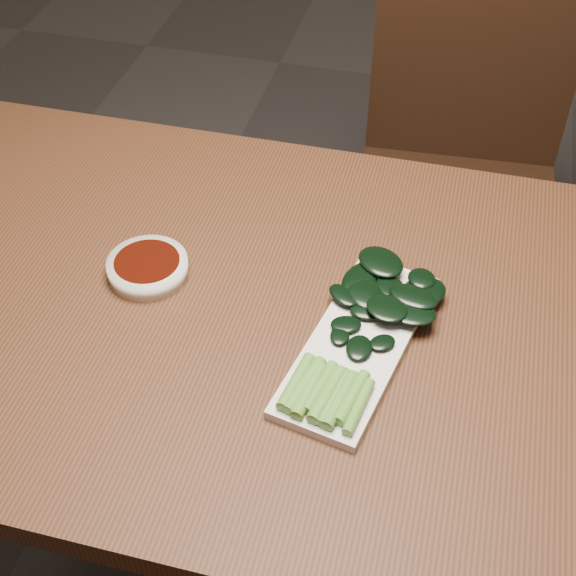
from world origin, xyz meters
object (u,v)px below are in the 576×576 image
at_px(serving_plate, 358,344).
at_px(gai_lan, 367,325).
at_px(chair_far, 459,171).
at_px(sauce_bowl, 148,267).
at_px(table, 296,345).

bearing_deg(serving_plate, gai_lan, 70.89).
relative_size(chair_far, sauce_bowl, 7.56).
relative_size(table, chair_far, 1.57).
distance_m(chair_far, sauce_bowl, 0.90).
distance_m(table, gai_lan, 0.14).
bearing_deg(chair_far, table, -107.55).
height_order(sauce_bowl, serving_plate, sauce_bowl).
bearing_deg(sauce_bowl, gai_lan, -7.36).
bearing_deg(gai_lan, chair_far, 83.71).
bearing_deg(table, serving_plate, -24.82).
xyz_separation_m(sauce_bowl, serving_plate, (0.32, -0.06, -0.01)).
bearing_deg(table, sauce_bowl, 175.14).
height_order(chair_far, serving_plate, chair_far).
xyz_separation_m(sauce_bowl, gai_lan, (0.33, -0.04, 0.01)).
relative_size(table, sauce_bowl, 11.89).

